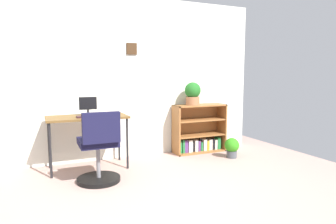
# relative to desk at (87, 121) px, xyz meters

# --- Properties ---
(ground_plane) EXTENTS (6.24, 6.24, 0.00)m
(ground_plane) POSITION_rel_desk_xyz_m (0.26, -1.75, -0.67)
(ground_plane) COLOR tan
(wall_back) EXTENTS (5.20, 0.12, 2.47)m
(wall_back) POSITION_rel_desk_xyz_m (0.26, 0.40, 0.57)
(wall_back) COLOR silver
(wall_back) RESTS_ON ground_plane
(desk) EXTENTS (1.07, 0.54, 0.73)m
(desk) POSITION_rel_desk_xyz_m (0.00, 0.00, 0.00)
(desk) COLOR brown
(desk) RESTS_ON ground_plane
(monitor) EXTENTS (0.24, 0.15, 0.25)m
(monitor) POSITION_rel_desk_xyz_m (0.03, 0.10, 0.19)
(monitor) COLOR #262628
(monitor) RESTS_ON desk
(keyboard) EXTENTS (0.38, 0.14, 0.02)m
(keyboard) POSITION_rel_desk_xyz_m (0.04, -0.12, 0.07)
(keyboard) COLOR #331A1F
(keyboard) RESTS_ON desk
(office_chair) EXTENTS (0.52, 0.55, 0.88)m
(office_chair) POSITION_rel_desk_xyz_m (0.03, -0.64, -0.29)
(office_chair) COLOR black
(office_chair) RESTS_ON ground_plane
(bookshelf_low) EXTENTS (0.89, 0.30, 0.80)m
(bookshelf_low) POSITION_rel_desk_xyz_m (1.85, 0.20, -0.33)
(bookshelf_low) COLOR #925C2F
(bookshelf_low) RESTS_ON ground_plane
(potted_plant_on_shelf) EXTENTS (0.26, 0.26, 0.37)m
(potted_plant_on_shelf) POSITION_rel_desk_xyz_m (1.70, 0.15, 0.32)
(potted_plant_on_shelf) COLOR #9E6642
(potted_plant_on_shelf) RESTS_ON bookshelf_low
(potted_plant_floor) EXTENTS (0.23, 0.23, 0.31)m
(potted_plant_floor) POSITION_rel_desk_xyz_m (2.14, -0.35, -0.50)
(potted_plant_floor) COLOR #474C51
(potted_plant_floor) RESTS_ON ground_plane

